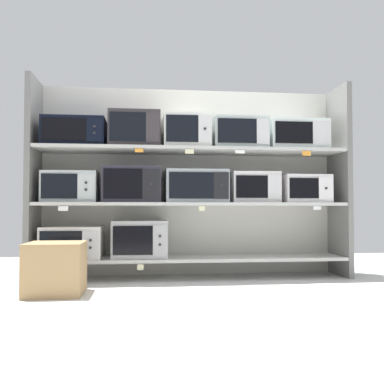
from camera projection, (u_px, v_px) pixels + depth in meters
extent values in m
cube|color=silver|center=(207.00, 301.00, 3.13)|extent=(6.84, 6.00, 0.02)
cube|color=beige|center=(189.00, 182.00, 4.42)|extent=(3.04, 0.04, 1.83)
cube|color=slate|center=(33.00, 179.00, 4.00)|extent=(0.05, 0.48, 1.83)
cube|color=slate|center=(339.00, 181.00, 4.31)|extent=(0.05, 0.48, 1.83)
cube|color=beige|center=(192.00, 258.00, 4.13)|extent=(2.84, 0.48, 0.03)
cube|color=silver|center=(73.00, 242.00, 4.02)|extent=(0.53, 0.42, 0.29)
cube|color=black|center=(61.00, 244.00, 3.80)|extent=(0.36, 0.01, 0.23)
cube|color=silver|center=(90.00, 244.00, 3.83)|extent=(0.14, 0.01, 0.23)
cylinder|color=#262628|center=(90.00, 248.00, 3.82)|extent=(0.02, 0.01, 0.02)
cylinder|color=#262628|center=(90.00, 240.00, 3.82)|extent=(0.02, 0.01, 0.02)
cube|color=#A5A5A5|center=(140.00, 239.00, 4.09)|extent=(0.50, 0.40, 0.34)
cube|color=black|center=(133.00, 240.00, 3.87)|extent=(0.35, 0.01, 0.25)
cube|color=#A5A5A5|center=(160.00, 240.00, 3.90)|extent=(0.13, 0.01, 0.27)
cylinder|color=#262628|center=(160.00, 245.00, 3.89)|extent=(0.02, 0.01, 0.02)
cylinder|color=#262628|center=(160.00, 236.00, 3.89)|extent=(0.02, 0.01, 0.02)
cube|color=white|center=(65.00, 267.00, 3.77)|extent=(0.07, 0.00, 0.04)
cube|color=beige|center=(140.00, 267.00, 3.84)|extent=(0.06, 0.00, 0.05)
cube|color=beige|center=(192.00, 204.00, 4.15)|extent=(2.84, 0.48, 0.03)
cube|color=#B5BEBE|center=(71.00, 187.00, 4.04)|extent=(0.49, 0.34, 0.28)
cube|color=black|center=(59.00, 186.00, 3.86)|extent=(0.31, 0.01, 0.22)
cube|color=#B5BEBE|center=(86.00, 186.00, 3.88)|extent=(0.15, 0.01, 0.22)
cylinder|color=#262628|center=(86.00, 190.00, 3.87)|extent=(0.02, 0.01, 0.02)
cylinder|color=#262628|center=(86.00, 183.00, 3.87)|extent=(0.02, 0.01, 0.02)
cube|color=#2D2B37|center=(132.00, 185.00, 4.10)|extent=(0.53, 0.39, 0.33)
cube|color=black|center=(123.00, 184.00, 3.89)|extent=(0.34, 0.01, 0.27)
cube|color=black|center=(151.00, 184.00, 3.92)|extent=(0.16, 0.01, 0.26)
cylinder|color=#262628|center=(151.00, 184.00, 3.91)|extent=(0.02, 0.01, 0.02)
cube|color=#9CA5A9|center=(196.00, 187.00, 4.16)|extent=(0.57, 0.41, 0.30)
cube|color=black|center=(191.00, 185.00, 3.94)|extent=(0.40, 0.01, 0.24)
cube|color=black|center=(221.00, 186.00, 3.97)|extent=(0.14, 0.01, 0.24)
cylinder|color=#262628|center=(221.00, 185.00, 3.96)|extent=(0.02, 0.01, 0.02)
cube|color=silver|center=(254.00, 188.00, 4.22)|extent=(0.45, 0.34, 0.29)
cube|color=black|center=(252.00, 187.00, 4.04)|extent=(0.30, 0.01, 0.20)
cube|color=silver|center=(274.00, 187.00, 4.06)|extent=(0.13, 0.01, 0.23)
cube|color=silver|center=(303.00, 189.00, 4.27)|extent=(0.44, 0.40, 0.26)
cube|color=black|center=(304.00, 188.00, 4.06)|extent=(0.27, 0.01, 0.19)
cube|color=silver|center=(326.00, 188.00, 4.09)|extent=(0.14, 0.01, 0.21)
cylinder|color=#262628|center=(326.00, 188.00, 4.08)|extent=(0.02, 0.01, 0.02)
cube|color=white|center=(63.00, 208.00, 3.79)|extent=(0.08, 0.00, 0.04)
cube|color=beige|center=(202.00, 209.00, 3.92)|extent=(0.05, 0.00, 0.04)
cube|color=white|center=(317.00, 208.00, 4.03)|extent=(0.07, 0.00, 0.03)
cube|color=beige|center=(192.00, 151.00, 4.17)|extent=(2.84, 0.48, 0.03)
cube|color=black|center=(75.00, 133.00, 4.06)|extent=(0.56, 0.40, 0.26)
cube|color=black|center=(64.00, 129.00, 3.85)|extent=(0.38, 0.01, 0.20)
cube|color=black|center=(94.00, 130.00, 3.88)|extent=(0.14, 0.01, 0.21)
cylinder|color=#262628|center=(94.00, 133.00, 3.87)|extent=(0.02, 0.01, 0.02)
cylinder|color=#262628|center=(94.00, 126.00, 3.87)|extent=(0.02, 0.01, 0.02)
cube|color=#342F32|center=(135.00, 131.00, 4.12)|extent=(0.47, 0.41, 0.33)
cube|color=black|center=(128.00, 127.00, 3.90)|extent=(0.32, 0.01, 0.26)
cube|color=#342F32|center=(153.00, 127.00, 3.93)|extent=(0.12, 0.01, 0.26)
cube|color=silver|center=(186.00, 133.00, 4.17)|extent=(0.43, 0.41, 0.31)
cube|color=black|center=(182.00, 128.00, 3.95)|extent=(0.29, 0.01, 0.24)
cube|color=silver|center=(205.00, 129.00, 3.98)|extent=(0.12, 0.01, 0.25)
cylinder|color=#262628|center=(205.00, 129.00, 3.97)|extent=(0.02, 0.01, 0.02)
cube|color=#B2BEBB|center=(238.00, 135.00, 4.22)|extent=(0.51, 0.39, 0.29)
cube|color=black|center=(237.00, 131.00, 4.02)|extent=(0.36, 0.01, 0.22)
cube|color=silver|center=(263.00, 131.00, 4.04)|extent=(0.12, 0.01, 0.23)
cube|color=silver|center=(296.00, 136.00, 4.28)|extent=(0.56, 0.36, 0.29)
cube|color=black|center=(294.00, 132.00, 4.09)|extent=(0.36, 0.01, 0.20)
cube|color=silver|center=(321.00, 133.00, 4.12)|extent=(0.17, 0.01, 0.23)
cube|color=orange|center=(139.00, 150.00, 3.88)|extent=(0.07, 0.00, 0.03)
cube|color=beige|center=(190.00, 151.00, 3.92)|extent=(0.08, 0.00, 0.04)
cube|color=white|center=(240.00, 152.00, 3.97)|extent=(0.09, 0.00, 0.03)
cube|color=orange|center=(307.00, 153.00, 4.04)|extent=(0.08, 0.00, 0.04)
cube|color=tan|center=(56.00, 268.00, 3.33)|extent=(0.42, 0.42, 0.39)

